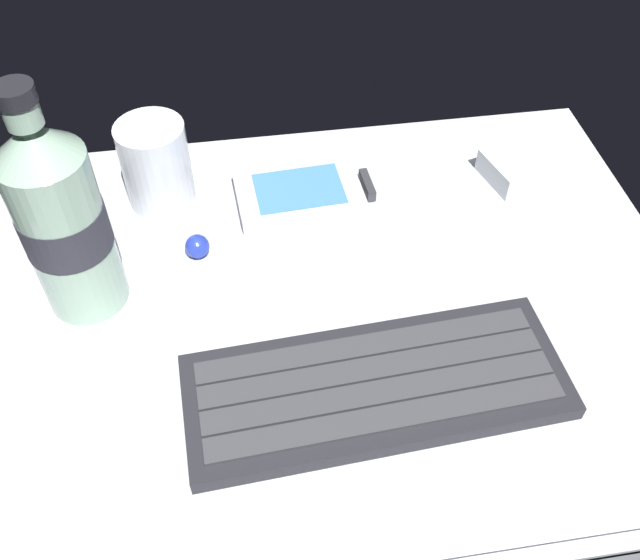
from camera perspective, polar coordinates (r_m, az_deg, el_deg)
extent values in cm
cube|color=silver|center=(60.60, 0.00, -2.52)|extent=(64.00, 48.00, 2.00)
cube|color=#232328|center=(54.17, 4.54, -8.63)|extent=(29.56, 12.59, 1.40)
cube|color=#3D3D42|center=(55.26, 3.71, -5.35)|extent=(26.75, 3.47, 0.30)
cube|color=#3D3D42|center=(54.05, 4.29, -7.19)|extent=(26.75, 3.47, 0.30)
cube|color=#3D3D42|center=(52.90, 4.91, -9.10)|extent=(26.75, 3.47, 0.30)
cube|color=#3D3D42|center=(51.82, 5.55, -11.10)|extent=(26.75, 3.47, 0.30)
cube|color=silver|center=(68.62, -1.35, 7.01)|extent=(12.44, 8.32, 1.40)
cube|color=#4C8CEA|center=(68.13, -1.36, 7.49)|extent=(8.75, 6.43, 0.10)
cube|color=#333338|center=(69.78, 3.86, 7.73)|extent=(1.03, 3.84, 1.12)
cylinder|color=silver|center=(68.11, -13.17, 9.11)|extent=(6.40, 6.40, 8.50)
cylinder|color=red|center=(68.72, -13.03, 8.48)|extent=(5.50, 5.50, 6.12)
cylinder|color=#9EC1A8|center=(58.30, -19.85, 3.54)|extent=(6.60, 6.60, 15.00)
cone|color=#9EC1A8|center=(52.85, -22.34, 10.38)|extent=(6.60, 6.60, 2.80)
cylinder|color=#9EC1A8|center=(51.60, -23.08, 12.37)|extent=(2.51, 2.51, 1.80)
cylinder|color=black|center=(50.82, -23.59, 13.71)|extent=(2.77, 2.77, 1.20)
cylinder|color=#2D2D38|center=(57.81, -20.04, 4.07)|extent=(6.73, 6.73, 3.80)
cube|color=silver|center=(73.84, 16.04, 8.89)|extent=(8.21, 7.22, 2.40)
sphere|color=#2338B2|center=(63.81, -9.95, 2.71)|extent=(2.20, 2.20, 2.20)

